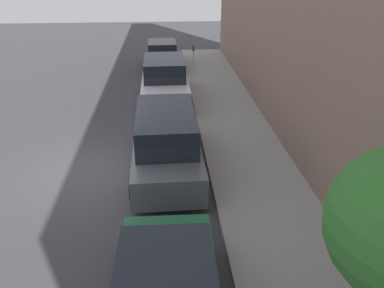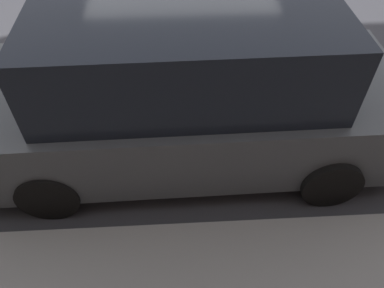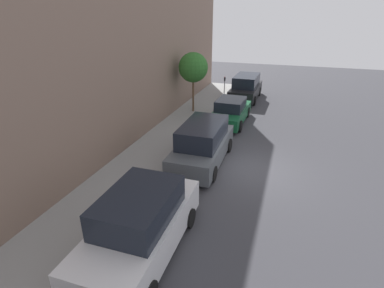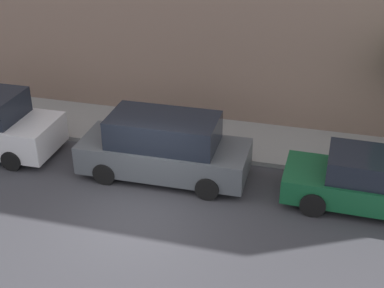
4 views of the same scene
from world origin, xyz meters
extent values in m
plane|color=#38383D|center=(0.00, 0.00, 0.00)|extent=(60.00, 60.00, 0.00)
cube|color=gray|center=(4.85, 0.00, 0.07)|extent=(2.70, 32.00, 0.15)
cube|color=#846B5B|center=(7.20, 0.00, 5.89)|extent=(2.00, 32.00, 11.78)
cube|color=black|center=(2.19, -11.62, 0.64)|extent=(1.98, 4.93, 0.84)
cube|color=black|center=(2.19, -11.62, 1.48)|extent=(1.72, 3.13, 0.84)
cylinder|color=black|center=(1.29, -10.10, 0.33)|extent=(0.22, 0.67, 0.67)
cylinder|color=black|center=(3.09, -10.10, 0.33)|extent=(0.22, 0.67, 0.67)
cylinder|color=black|center=(1.29, -13.14, 0.33)|extent=(0.22, 0.67, 0.67)
cylinder|color=black|center=(3.09, -13.14, 0.33)|extent=(0.22, 0.67, 0.67)
cube|color=#14512D|center=(2.18, -5.77, 0.56)|extent=(1.88, 4.53, 0.68)
cube|color=black|center=(2.18, -5.67, 1.22)|extent=(1.62, 2.13, 0.64)
cylinder|color=black|center=(1.33, -4.37, 0.34)|extent=(0.22, 0.67, 0.67)
cylinder|color=black|center=(3.03, -4.37, 0.34)|extent=(0.22, 0.67, 0.67)
cylinder|color=black|center=(1.33, -7.16, 0.34)|extent=(0.22, 0.67, 0.67)
cylinder|color=black|center=(3.03, -7.16, 0.34)|extent=(0.22, 0.67, 0.67)
cube|color=#4C5156|center=(2.27, -0.01, 0.64)|extent=(1.97, 4.93, 0.84)
cube|color=black|center=(2.27, -0.01, 1.48)|extent=(1.72, 3.12, 0.84)
cylinder|color=black|center=(1.37, 1.51, 0.33)|extent=(0.22, 0.67, 0.67)
cylinder|color=black|center=(3.17, 1.51, 0.33)|extent=(0.22, 0.67, 0.67)
cylinder|color=black|center=(1.37, -1.53, 0.33)|extent=(0.22, 0.67, 0.67)
cylinder|color=black|center=(3.17, -1.53, 0.33)|extent=(0.22, 0.67, 0.67)
cube|color=silver|center=(2.29, 5.99, 0.70)|extent=(2.00, 4.82, 0.96)
cube|color=black|center=(2.29, 5.99, 1.58)|extent=(1.75, 2.62, 0.80)
cylinder|color=black|center=(3.22, 7.48, 0.32)|extent=(0.22, 0.63, 0.63)
cylinder|color=black|center=(1.36, 4.51, 0.32)|extent=(0.22, 0.63, 0.63)
cylinder|color=black|center=(3.22, 4.51, 0.32)|extent=(0.22, 0.63, 0.63)
cylinder|color=#ADADB2|center=(3.95, -11.73, 0.74)|extent=(0.07, 0.07, 1.17)
cube|color=#2D2D33|center=(3.95, -11.73, 1.46)|extent=(0.11, 0.15, 0.28)
cube|color=red|center=(3.95, -11.73, 1.63)|extent=(0.04, 0.09, 0.05)
cylinder|color=brown|center=(5.00, -6.83, 1.36)|extent=(0.13, 0.13, 2.43)
sphere|color=#2D6B28|center=(5.00, -6.83, 3.10)|extent=(1.92, 1.92, 1.92)
camera|label=1|loc=(2.27, -10.00, 5.82)|focal=35.00mm
camera|label=2|loc=(5.60, -0.14, 3.59)|focal=35.00mm
camera|label=3|loc=(-1.22, 11.92, 6.39)|focal=28.00mm
camera|label=4|loc=(-10.63, -4.34, 8.31)|focal=50.00mm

